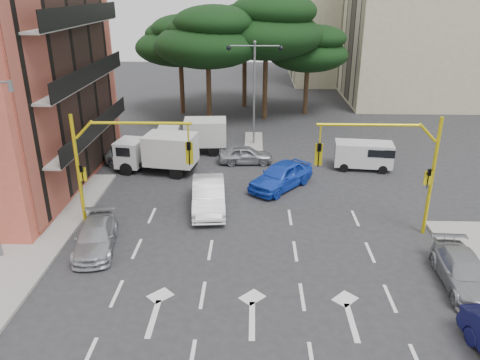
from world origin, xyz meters
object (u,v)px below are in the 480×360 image
object	(u,v)px
car_blue_compact	(281,176)
car_white_hatch	(209,195)
box_truck_b	(193,136)
signal_mast_left	(113,157)
box_truck_a	(157,153)
street_lamp_center	(254,75)
car_silver_cross_a	(139,155)
car_silver_wagon	(96,237)
car_silver_cross_b	(246,155)
car_silver_parked	(464,272)
van_white	(363,155)
signal_mast_right	(397,160)

from	to	relation	value
car_blue_compact	car_white_hatch	bearing A→B (deg)	-104.24
car_white_hatch	box_truck_b	world-z (taller)	box_truck_b
car_blue_compact	signal_mast_left	bearing A→B (deg)	-107.84
box_truck_a	street_lamp_center	bearing A→B (deg)	-37.50
street_lamp_center	car_silver_cross_a	xyz separation A→B (m)	(-8.00, -4.50, -4.80)
car_silver_wagon	car_silver_cross_b	size ratio (longest dim) A/B	1.15
car_silver_parked	signal_mast_left	bearing A→B (deg)	166.78
car_white_hatch	car_silver_parked	distance (m)	13.15
car_blue_compact	van_white	bearing A→B (deg)	70.43
signal_mast_right	car_white_hatch	bearing A→B (deg)	165.32
street_lamp_center	car_blue_compact	world-z (taller)	street_lamp_center
signal_mast_right	car_silver_parked	size ratio (longest dim) A/B	1.35
signal_mast_left	car_silver_cross_b	bearing A→B (deg)	57.53
car_white_hatch	box_truck_a	bearing A→B (deg)	119.55
car_silver_wagon	car_silver_cross_b	distance (m)	13.70
car_silver_cross_a	van_white	xyz separation A→B (m)	(15.42, -0.50, 0.32)
signal_mast_right	car_blue_compact	world-z (taller)	signal_mast_right
signal_mast_left	car_silver_cross_a	xyz separation A→B (m)	(-1.20, 9.51, -3.26)
street_lamp_center	box_truck_a	xyz separation A→B (m)	(-6.39, -6.00, -4.11)
signal_mast_right	van_white	xyz separation A→B (m)	(0.62, 9.01, -2.93)
street_lamp_center	box_truck_b	world-z (taller)	street_lamp_center
car_white_hatch	car_blue_compact	xyz separation A→B (m)	(4.17, 3.10, -0.01)
street_lamp_center	car_silver_parked	bearing A→B (deg)	-64.83
street_lamp_center	signal_mast_right	bearing A→B (deg)	-64.09
car_silver_wagon	car_silver_cross_a	bearing A→B (deg)	83.36
signal_mast_right	street_lamp_center	size ratio (longest dim) A/B	0.77
street_lamp_center	car_silver_cross_b	world-z (taller)	street_lamp_center
box_truck_b	car_silver_cross_a	bearing A→B (deg)	122.61
van_white	car_silver_cross_a	bearing A→B (deg)	-85.24
car_silver_cross_a	car_silver_cross_b	distance (m)	7.46
van_white	car_white_hatch	bearing A→B (deg)	-49.76
car_silver_cross_b	box_truck_a	xyz separation A→B (m)	(-5.85, -1.82, 0.68)
car_white_hatch	car_silver_cross_b	bearing A→B (deg)	69.89
car_silver_cross_b	box_truck_a	bearing A→B (deg)	104.23
car_silver_cross_b	van_white	size ratio (longest dim) A/B	0.99
car_blue_compact	street_lamp_center	bearing A→B (deg)	140.44
street_lamp_center	car_blue_compact	xyz separation A→B (m)	(1.70, -8.48, -4.61)
box_truck_b	car_blue_compact	bearing A→B (deg)	-140.19
car_silver_cross_a	box_truck_b	world-z (taller)	box_truck_b
car_silver_parked	car_white_hatch	bearing A→B (deg)	151.15
signal_mast_right	car_white_hatch	distance (m)	10.07
signal_mast_right	box_truck_a	size ratio (longest dim) A/B	1.12
car_blue_compact	car_silver_parked	distance (m)	12.24
signal_mast_right	signal_mast_left	xyz separation A→B (m)	(-13.61, 0.00, 0.00)
signal_mast_right	box_truck_b	xyz separation A→B (m)	(-11.30, 12.07, -2.63)
car_white_hatch	car_silver_wagon	world-z (taller)	car_white_hatch
car_blue_compact	signal_mast_right	bearing A→B (deg)	-8.12
car_silver_wagon	car_white_hatch	bearing A→B (deg)	32.57
signal_mast_right	car_silver_parked	world-z (taller)	signal_mast_right
car_white_hatch	box_truck_b	bearing A→B (deg)	96.32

